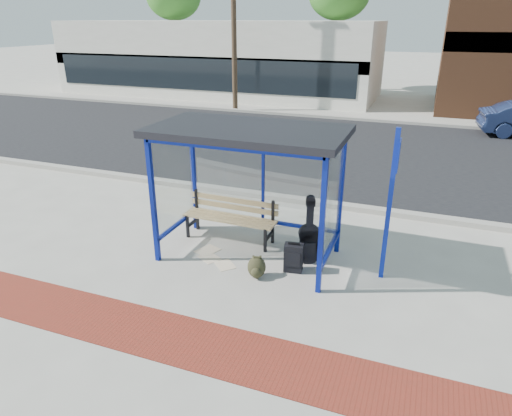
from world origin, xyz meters
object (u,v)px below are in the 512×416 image
at_px(guitar_bag, 309,241).
at_px(suitcase, 293,258).
at_px(bench, 231,216).
at_px(backpack, 257,268).

distance_m(guitar_bag, suitcase, 0.45).
xyz_separation_m(bench, guitar_bag, (1.70, -0.42, -0.05)).
relative_size(guitar_bag, suitcase, 2.18).
height_order(bench, suitcase, bench).
height_order(guitar_bag, backpack, guitar_bag).
bearing_deg(suitcase, guitar_bag, 57.45).
distance_m(guitar_bag, backpack, 1.09).
height_order(guitar_bag, suitcase, guitar_bag).
height_order(bench, backpack, bench).
bearing_deg(bench, guitar_bag, -12.46).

